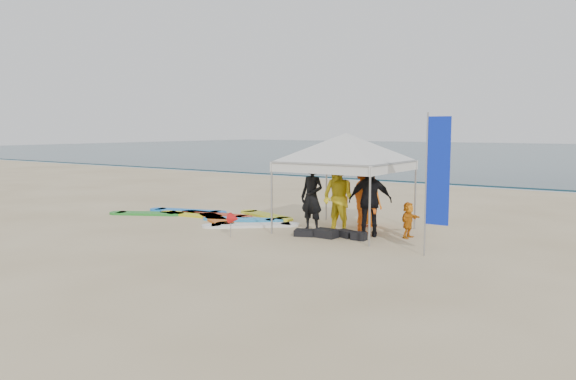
# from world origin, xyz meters

# --- Properties ---
(ground) EXTENTS (120.00, 120.00, 0.00)m
(ground) POSITION_xyz_m (0.00, 0.00, 0.00)
(ground) COLOR beige
(ground) RESTS_ON ground
(ocean) EXTENTS (160.00, 84.00, 0.08)m
(ocean) POSITION_xyz_m (0.00, 60.00, 0.04)
(ocean) COLOR #0C2633
(ocean) RESTS_ON ground
(shoreline_foam) EXTENTS (160.00, 1.20, 0.01)m
(shoreline_foam) POSITION_xyz_m (0.00, 18.20, 0.00)
(shoreline_foam) COLOR silver
(shoreline_foam) RESTS_ON ground
(person_black_a) EXTENTS (0.71, 0.50, 1.85)m
(person_black_a) POSITION_xyz_m (0.69, 3.57, 0.93)
(person_black_a) COLOR black
(person_black_a) RESTS_ON ground
(person_yellow) EXTENTS (1.05, 0.90, 1.90)m
(person_yellow) POSITION_xyz_m (1.45, 3.64, 0.95)
(person_yellow) COLOR yellow
(person_yellow) RESTS_ON ground
(person_orange_a) EXTENTS (1.40, 1.38, 1.93)m
(person_orange_a) POSITION_xyz_m (2.04, 4.04, 0.97)
(person_orange_a) COLOR #DE5513
(person_orange_a) RESTS_ON ground
(person_black_b) EXTENTS (1.18, 0.89, 1.86)m
(person_black_b) POSITION_xyz_m (2.34, 3.75, 0.93)
(person_black_b) COLOR black
(person_black_b) RESTS_ON ground
(person_orange_b) EXTENTS (0.81, 0.55, 1.58)m
(person_orange_b) POSITION_xyz_m (1.59, 5.13, 0.79)
(person_orange_b) COLOR orange
(person_orange_b) RESTS_ON ground
(person_seated) EXTENTS (0.33, 0.87, 0.92)m
(person_seated) POSITION_xyz_m (3.22, 4.13, 0.46)
(person_seated) COLOR orange
(person_seated) RESTS_ON ground
(canopy_tent) EXTENTS (4.01, 4.01, 3.02)m
(canopy_tent) POSITION_xyz_m (1.44, 4.06, 2.63)
(canopy_tent) COLOR #A5A5A8
(canopy_tent) RESTS_ON ground
(feather_flag) EXTENTS (0.53, 0.04, 3.11)m
(feather_flag) POSITION_xyz_m (4.52, 2.43, 1.83)
(feather_flag) COLOR #A5A5A8
(feather_flag) RESTS_ON ground
(marker_pennant) EXTENTS (0.28, 0.28, 0.64)m
(marker_pennant) POSITION_xyz_m (-0.43, 1.65, 0.49)
(marker_pennant) COLOR #A5A5A8
(marker_pennant) RESTS_ON ground
(gear_pile) EXTENTS (1.92, 0.93, 0.22)m
(gear_pile) POSITION_xyz_m (1.53, 3.06, 0.10)
(gear_pile) COLOR black
(gear_pile) RESTS_ON ground
(surfboard_spread) EXTENTS (6.16, 3.21, 0.07)m
(surfboard_spread) POSITION_xyz_m (-3.05, 3.81, 0.04)
(surfboard_spread) COLOR #268E2B
(surfboard_spread) RESTS_ON ground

